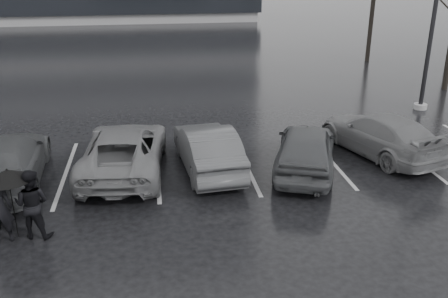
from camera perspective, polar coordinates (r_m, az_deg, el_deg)
name	(u,v)px	position (r m, az deg, el deg)	size (l,w,h in m)	color
ground	(240,199)	(13.80, 1.84, -5.71)	(160.00, 160.00, 0.00)	black
car_main	(306,148)	(15.45, 9.33, 0.13)	(1.75, 4.36, 1.48)	black
car_west_a	(208,148)	(15.33, -1.88, 0.11)	(1.50, 4.30, 1.42)	#2B2B2E
car_west_b	(124,150)	(15.50, -11.35, -0.08)	(2.35, 5.10, 1.42)	#4A4A4D
car_west_c	(5,160)	(15.68, -23.74, -1.20)	(2.07, 5.09, 1.48)	black
car_east	(380,134)	(17.35, 17.39, 1.65)	(1.94, 4.76, 1.38)	#4A4A4D
pedestrian_right	(32,204)	(12.55, -21.11, -5.87)	(0.83, 0.65, 1.71)	black
umbrella	(8,175)	(12.35, -23.50, -2.75)	(1.05, 1.05, 1.78)	black
stall_stripes	(202,164)	(15.94, -2.57, -1.78)	(19.72, 5.00, 0.00)	#B0B0B3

